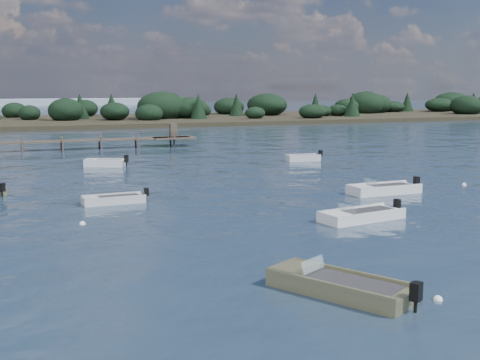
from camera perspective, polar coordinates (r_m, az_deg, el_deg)
name	(u,v)px	position (r m, az deg, el deg)	size (l,w,h in m)	color
ground	(122,139)	(83.78, -11.12, 3.83)	(400.00, 400.00, 0.00)	#172535
tender_far_white	(105,164)	(55.04, -12.70, 1.46)	(3.88, 2.65, 1.32)	silver
tender_far_grey_b	(303,159)	(58.09, 5.99, 1.99)	(3.66, 1.54, 1.24)	#AEB4B6
dinghy_mid_grey	(114,201)	(37.46, -11.90, -1.96)	(4.06, 1.56, 1.02)	#AEB4B6
dinghy_mid_white_b	(384,191)	(41.19, 13.45, -1.00)	(5.27, 1.93, 1.31)	silver
dinghy_mid_white_a	(361,217)	(32.72, 11.43, -3.47)	(5.16, 2.48, 1.18)	silver
dinghy_near_olive	(339,289)	(21.20, 9.38, -10.13)	(4.02, 5.24, 1.31)	brown
buoy_a	(438,300)	(21.40, 18.24, -10.76)	(0.32, 0.32, 0.32)	white
buoy_c	(83,224)	(32.15, -14.71, -4.09)	(0.32, 0.32, 0.32)	white
buoy_d	(464,185)	(46.38, 20.47, -0.46)	(0.32, 0.32, 0.32)	white
far_headland	(205,111)	(128.58, -3.31, 6.53)	(190.00, 40.00, 5.80)	black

